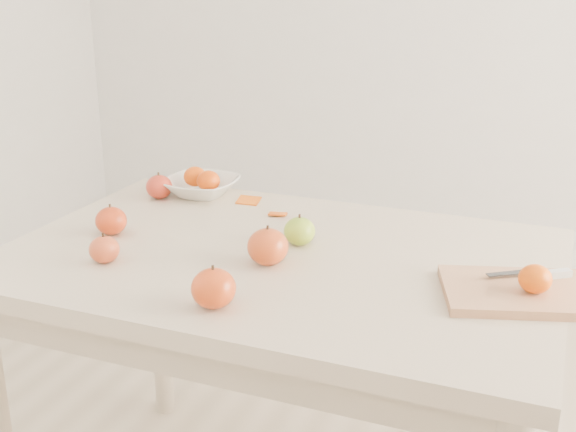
% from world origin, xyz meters
% --- Properties ---
extents(table, '(1.20, 0.80, 0.75)m').
position_xyz_m(table, '(0.00, 0.00, 0.65)').
color(table, beige).
rests_on(table, ground).
extents(cutting_board, '(0.32, 0.28, 0.02)m').
position_xyz_m(cutting_board, '(0.51, -0.03, 0.76)').
color(cutting_board, tan).
rests_on(cutting_board, table).
extents(board_tangerine, '(0.06, 0.06, 0.05)m').
position_xyz_m(board_tangerine, '(0.54, -0.04, 0.80)').
color(board_tangerine, '#DA3F07').
rests_on(board_tangerine, cutting_board).
extents(fruit_bowl, '(0.20, 0.20, 0.05)m').
position_xyz_m(fruit_bowl, '(-0.36, 0.31, 0.77)').
color(fruit_bowl, white).
rests_on(fruit_bowl, table).
extents(bowl_tangerine_near, '(0.06, 0.06, 0.06)m').
position_xyz_m(bowl_tangerine_near, '(-0.39, 0.32, 0.80)').
color(bowl_tangerine_near, '#E66308').
rests_on(bowl_tangerine_near, fruit_bowl).
extents(bowl_tangerine_far, '(0.06, 0.06, 0.06)m').
position_xyz_m(bowl_tangerine_far, '(-0.33, 0.30, 0.80)').
color(bowl_tangerine_far, '#E54108').
rests_on(bowl_tangerine_far, fruit_bowl).
extents(orange_peel_a, '(0.06, 0.05, 0.01)m').
position_xyz_m(orange_peel_a, '(-0.21, 0.30, 0.75)').
color(orange_peel_a, orange).
rests_on(orange_peel_a, table).
extents(orange_peel_b, '(0.05, 0.04, 0.01)m').
position_xyz_m(orange_peel_b, '(-0.10, 0.23, 0.75)').
color(orange_peel_b, '#D9550F').
rests_on(orange_peel_b, table).
extents(paring_knife, '(0.16, 0.09, 0.01)m').
position_xyz_m(paring_knife, '(0.55, 0.04, 0.78)').
color(paring_knife, silver).
rests_on(paring_knife, cutting_board).
extents(apple_green, '(0.07, 0.07, 0.06)m').
position_xyz_m(apple_green, '(0.02, 0.06, 0.78)').
color(apple_green, '#6CA019').
rests_on(apple_green, table).
extents(apple_red_d, '(0.06, 0.06, 0.06)m').
position_xyz_m(apple_red_d, '(-0.32, -0.19, 0.78)').
color(apple_red_d, '#9E2214').
rests_on(apple_red_d, table).
extents(apple_red_a, '(0.07, 0.07, 0.06)m').
position_xyz_m(apple_red_a, '(-0.45, 0.24, 0.78)').
color(apple_red_a, maroon).
rests_on(apple_red_a, table).
extents(apple_red_b, '(0.07, 0.07, 0.07)m').
position_xyz_m(apple_red_b, '(-0.41, -0.04, 0.78)').
color(apple_red_b, '#970D0C').
rests_on(apple_red_b, table).
extents(apple_red_e, '(0.09, 0.09, 0.08)m').
position_xyz_m(apple_red_e, '(0.00, -0.07, 0.79)').
color(apple_red_e, '#A42016').
rests_on(apple_red_e, table).
extents(apple_red_c, '(0.08, 0.08, 0.08)m').
position_xyz_m(apple_red_c, '(-0.01, -0.29, 0.79)').
color(apple_red_c, '#A31910').
rests_on(apple_red_c, table).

